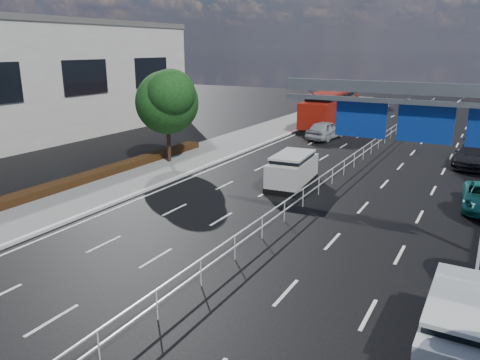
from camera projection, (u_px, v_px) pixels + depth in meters
The scene contains 11 objects.
ground at pixel (121, 347), 13.01m from camera, with size 160.00×160.00×0.00m, color black.
median_fence at pixel (351, 162), 31.80m from camera, with size 0.05×85.00×1.02m.
overhead_gantry at pixel (447, 118), 16.79m from camera, with size 10.24×0.38×7.45m.
near_building at pixel (1, 83), 40.76m from camera, with size 12.00×38.00×10.00m, color #B8B5A5.
near_tree_back at pixel (167, 99), 32.43m from camera, with size 4.84×4.51×6.69m.
white_minivan at pixel (292, 170), 27.90m from camera, with size 2.34×4.72×1.99m.
red_bus at pixel (330, 109), 48.34m from camera, with size 3.27×12.31×3.66m.
near_car_silver at pixel (325, 130), 42.23m from camera, with size 1.99×4.95×1.68m, color #A6A7AD.
near_car_dark at pixel (379, 102), 64.13m from camera, with size 1.55×4.43×1.46m, color black.
silver_minivan at pixel (464, 331), 12.14m from camera, with size 1.99×4.66×1.94m.
parked_car_dark at pixel (472, 155), 32.74m from camera, with size 2.12×5.21×1.51m, color black.
Camera 1 is at (8.33, -8.23, 8.06)m, focal length 35.00 mm.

